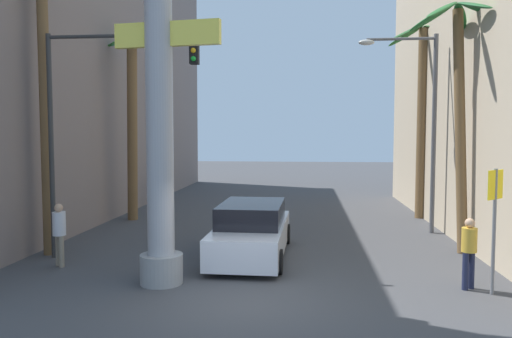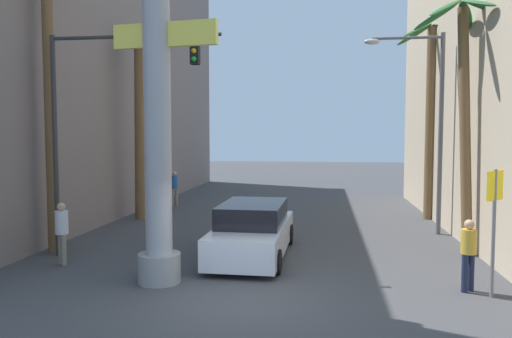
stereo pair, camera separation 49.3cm
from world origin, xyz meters
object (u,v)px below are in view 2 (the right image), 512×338
(crossing_sign, at_px, (494,214))
(palm_tree_mid_right, at_px, (431,106))
(palm_tree_near_right, at_px, (464,92))
(palm_tree_mid_left, at_px, (140,111))
(street_lamp, at_px, (428,112))
(pedestrian_far_left, at_px, (174,186))
(palm_tree_near_left, at_px, (48,66))
(neon_sign_pole, at_px, (157,53))
(pedestrian_by_sign, at_px, (469,250))
(car_lead, at_px, (253,231))
(pedestrian_curb_left, at_px, (62,229))
(traffic_light_mast, at_px, (102,103))

(crossing_sign, height_order, palm_tree_mid_right, palm_tree_mid_right)
(palm_tree_near_right, distance_m, palm_tree_mid_left, 12.29)
(street_lamp, relative_size, pedestrian_far_left, 4.11)
(palm_tree_mid_right, height_order, palm_tree_near_left, palm_tree_near_left)
(neon_sign_pole, relative_size, palm_tree_mid_right, 1.37)
(neon_sign_pole, height_order, pedestrian_by_sign, neon_sign_pole)
(palm_tree_mid_left, xyz_separation_m, palm_tree_mid_right, (11.82, 1.76, 0.23))
(car_lead, bearing_deg, palm_tree_mid_left, 134.39)
(car_lead, bearing_deg, crossing_sign, -27.25)
(crossing_sign, bearing_deg, car_lead, 152.75)
(pedestrian_by_sign, bearing_deg, palm_tree_mid_left, 142.74)
(crossing_sign, distance_m, palm_tree_near_right, 5.04)
(neon_sign_pole, height_order, palm_tree_near_right, neon_sign_pole)
(crossing_sign, relative_size, pedestrian_curb_left, 1.65)
(traffic_light_mast, distance_m, palm_tree_mid_left, 6.36)
(neon_sign_pole, relative_size, street_lamp, 1.58)
(crossing_sign, distance_m, car_lead, 6.44)
(crossing_sign, bearing_deg, palm_tree_mid_left, 142.64)
(palm_tree_near_right, height_order, palm_tree_mid_right, palm_tree_mid_right)
(palm_tree_near_right, bearing_deg, car_lead, -169.04)
(neon_sign_pole, relative_size, pedestrian_curb_left, 6.56)
(palm_tree_mid_left, bearing_deg, pedestrian_by_sign, -37.26)
(street_lamp, height_order, palm_tree_mid_left, palm_tree_mid_left)
(palm_tree_near_left, height_order, pedestrian_curb_left, palm_tree_near_left)
(street_lamp, xyz_separation_m, pedestrian_curb_left, (-10.59, -5.67, -3.30))
(car_lead, height_order, pedestrian_by_sign, pedestrian_by_sign)
(traffic_light_mast, bearing_deg, car_lead, 9.15)
(traffic_light_mast, bearing_deg, palm_tree_mid_left, 101.28)
(neon_sign_pole, xyz_separation_m, crossing_sign, (7.49, -0.09, -3.59))
(neon_sign_pole, distance_m, pedestrian_far_left, 13.57)
(crossing_sign, height_order, pedestrian_far_left, crossing_sign)
(street_lamp, xyz_separation_m, palm_tree_near_right, (0.43, -2.89, 0.46))
(traffic_light_mast, xyz_separation_m, palm_tree_near_left, (-1.77, 0.31, 1.09))
(palm_tree_near_right, height_order, palm_tree_near_left, palm_tree_near_left)
(street_lamp, xyz_separation_m, palm_tree_mid_left, (-11.04, 1.50, 0.18))
(street_lamp, relative_size, pedestrian_by_sign, 4.30)
(palm_tree_near_left, bearing_deg, palm_tree_near_right, 7.29)
(neon_sign_pole, xyz_separation_m, car_lead, (1.84, 2.82, -4.67))
(pedestrian_curb_left, bearing_deg, pedestrian_by_sign, -5.33)
(palm_tree_near_left, bearing_deg, palm_tree_mid_left, 84.94)
(palm_tree_mid_right, bearing_deg, car_lead, -131.08)
(neon_sign_pole, relative_size, pedestrian_far_left, 6.50)
(palm_tree_mid_left, distance_m, palm_tree_mid_right, 11.95)
(pedestrian_far_left, bearing_deg, neon_sign_pole, -74.51)
(crossing_sign, xyz_separation_m, palm_tree_near_right, (0.39, 4.08, 2.93))
(street_lamp, bearing_deg, palm_tree_mid_left, 172.27)
(traffic_light_mast, relative_size, car_lead, 1.25)
(neon_sign_pole, bearing_deg, street_lamp, 42.74)
(crossing_sign, height_order, palm_tree_mid_left, palm_tree_mid_left)
(traffic_light_mast, bearing_deg, pedestrian_curb_left, -130.18)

